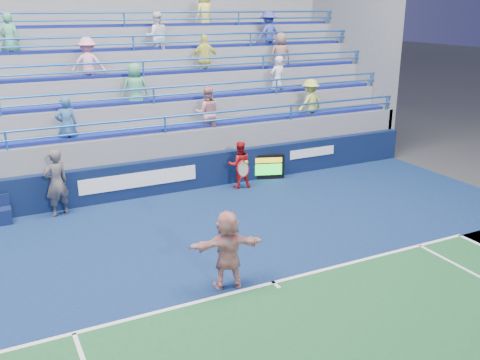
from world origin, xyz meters
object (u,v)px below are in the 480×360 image
judge_chair (3,215)px  tennis_player (228,249)px  serve_speed_board (266,167)px  ball_girl (239,165)px  line_judge (56,183)px

judge_chair → tennis_player: tennis_player is taller
judge_chair → tennis_player: (3.95, -5.75, 0.60)m
serve_speed_board → ball_girl: size_ratio=0.79×
serve_speed_board → judge_chair: bearing=-178.4°
judge_chair → ball_girl: size_ratio=0.50×
judge_chair → tennis_player: size_ratio=0.29×
serve_speed_board → judge_chair: serve_speed_board is taller
line_judge → judge_chair: bearing=-23.4°
serve_speed_board → judge_chair: 8.20m
judge_chair → tennis_player: bearing=-55.5°
judge_chair → line_judge: bearing=-1.7°
ball_girl → line_judge: bearing=13.3°
tennis_player → line_judge: 6.23m
line_judge → ball_girl: size_ratio=1.25×
serve_speed_board → line_judge: line_judge is taller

